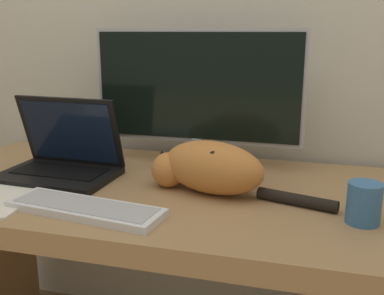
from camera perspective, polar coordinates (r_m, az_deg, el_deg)
name	(u,v)px	position (r m, az deg, el deg)	size (l,w,h in m)	color
desk	(172,231)	(1.37, -2.50, -10.59)	(1.57, 0.73, 0.71)	#A37A4C
monitor	(197,95)	(1.46, 0.66, 6.70)	(0.69, 0.19, 0.45)	#B2B2B7
laptop	(62,161)	(1.46, -16.21, -1.66)	(0.36, 0.25, 0.25)	black
external_keyboard	(85,209)	(1.17, -13.42, -7.55)	(0.42, 0.17, 0.02)	white
cat	(209,167)	(1.26, 2.19, -2.49)	(0.53, 0.22, 0.15)	#C67A38
coffee_mug	(364,203)	(1.14, 20.99, -6.61)	(0.08, 0.08, 0.10)	teal
paper_notepad	(4,200)	(1.31, -22.82, -6.13)	(0.17, 0.25, 0.01)	white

